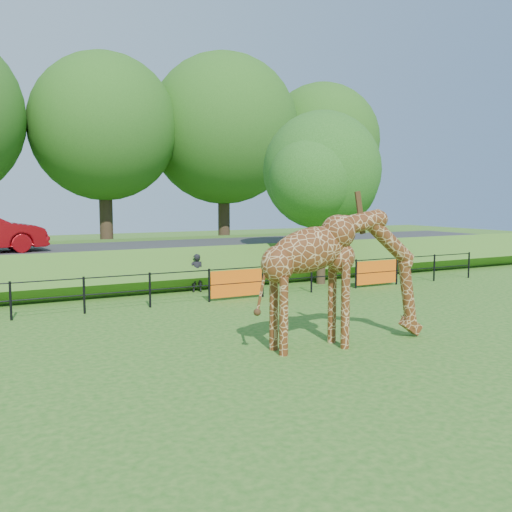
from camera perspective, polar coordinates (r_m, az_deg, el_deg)
name	(u,v)px	position (r m, az deg, el deg)	size (l,w,h in m)	color
ground	(280,380)	(10.99, 2.41, -12.24)	(90.00, 90.00, 0.00)	#256318
giraffe	(344,278)	(13.27, 8.79, -2.15)	(4.42, 0.81, 3.16)	#5E2F13
perimeter_fence	(150,290)	(18.04, -10.56, -3.36)	(28.07, 0.10, 1.10)	black
embankment	(96,263)	(25.22, -15.68, -0.63)	(40.00, 9.00, 1.30)	#256318
road	(104,249)	(23.70, -14.95, 0.71)	(40.00, 5.00, 0.12)	#333335
visitor	(197,273)	(20.71, -5.96, -1.70)	(0.51, 0.33, 1.39)	black
tree_east	(323,175)	(22.68, 6.76, 8.03)	(5.40, 4.71, 6.76)	#372718
bg_tree_line	(102,126)	(32.05, -15.18, 12.45)	(37.30, 8.80, 11.82)	#372718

